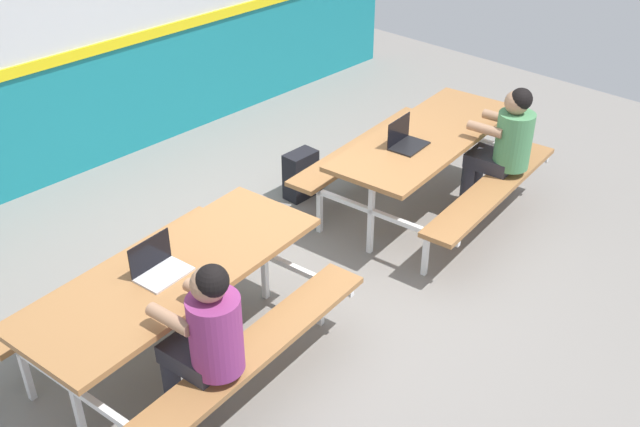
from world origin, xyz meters
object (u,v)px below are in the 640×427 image
(student_nearer, at_px, (206,334))
(laptop_silver, at_px, (159,267))
(picnic_table_left, at_px, (177,290))
(picnic_table_right, at_px, (426,151))
(laptop_dark, at_px, (405,140))
(satchel_spare, at_px, (300,175))
(student_further, at_px, (504,142))

(student_nearer, relative_size, laptop_silver, 3.52)
(picnic_table_left, relative_size, picnic_table_right, 1.00)
(picnic_table_right, height_order, laptop_dark, laptop_dark)
(picnic_table_left, distance_m, satchel_spare, 2.31)
(laptop_silver, height_order, laptop_dark, same)
(picnic_table_right, bearing_deg, laptop_silver, 179.55)
(picnic_table_right, relative_size, laptop_silver, 6.10)
(picnic_table_left, bearing_deg, student_further, -9.70)
(satchel_spare, bearing_deg, picnic_table_right, -59.33)
(laptop_dark, bearing_deg, satchel_spare, 105.52)
(laptop_dark, xyz_separation_m, satchel_spare, (-0.26, 0.95, -0.57))
(picnic_table_right, bearing_deg, laptop_dark, 179.30)
(picnic_table_left, relative_size, student_nearer, 1.73)
(picnic_table_left, distance_m, student_further, 3.05)
(picnic_table_right, height_order, student_nearer, student_nearer)
(picnic_table_left, height_order, student_further, student_further)
(satchel_spare, bearing_deg, student_nearer, -146.05)
(picnic_table_right, relative_size, satchel_spare, 4.75)
(picnic_table_left, xyz_separation_m, student_nearer, (-0.23, -0.59, 0.13))
(laptop_silver, height_order, satchel_spare, laptop_silver)
(picnic_table_right, xyz_separation_m, satchel_spare, (-0.57, 0.95, -0.36))
(student_further, height_order, laptop_dark, student_further)
(student_further, xyz_separation_m, laptop_dark, (-0.67, 0.52, 0.08))
(student_further, height_order, satchel_spare, student_further)
(student_nearer, relative_size, laptop_dark, 3.52)
(student_nearer, bearing_deg, picnic_table_left, 68.86)
(student_further, height_order, laptop_silver, student_further)
(laptop_silver, bearing_deg, picnic_table_left, -17.86)
(picnic_table_left, xyz_separation_m, laptop_dark, (2.33, 0.01, 0.21))
(picnic_table_right, relative_size, student_nearer, 1.73)
(picnic_table_right, distance_m, laptop_dark, 0.37)
(picnic_table_right, distance_m, student_nearer, 2.92)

